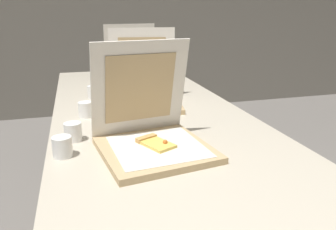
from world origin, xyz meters
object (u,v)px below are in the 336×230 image
object	(u,v)px
pizza_box_front	(152,135)
cup_white_near_center	(73,132)
cup_white_far	(93,92)
cup_white_mid	(86,110)
pizza_box_middle	(145,93)
cup_white_near_left	(62,147)
pizza_box_back	(137,75)
table	(153,125)

from	to	relation	value
pizza_box_front	cup_white_near_center	world-z (taller)	pizza_box_front
cup_white_far	cup_white_near_center	distance (m)	0.61
pizza_box_front	cup_white_mid	bearing A→B (deg)	106.62
pizza_box_front	pizza_box_middle	distance (m)	0.59
pizza_box_front	cup_white_near_left	distance (m)	0.29
cup_white_near_left	pizza_box_front	bearing A→B (deg)	-4.37
pizza_box_back	cup_white_far	size ratio (longest dim) A/B	5.86
table	cup_white_mid	bearing A→B (deg)	166.43
table	pizza_box_back	size ratio (longest dim) A/B	6.19
cup_white_far	cup_white_near_center	xyz separation A→B (m)	(-0.11, -0.60, 0.00)
cup_white_near_center	table	bearing A→B (deg)	31.10
pizza_box_front	table	bearing A→B (deg)	68.09
pizza_box_middle	cup_white_mid	size ratio (longest dim) A/B	6.00
pizza_box_back	cup_white_far	world-z (taller)	pizza_box_back
cup_white_far	pizza_box_middle	bearing A→B (deg)	-36.23
cup_white_near_left	pizza_box_back	bearing A→B (deg)	67.10
table	pizza_box_back	xyz separation A→B (m)	(0.07, 0.72, 0.10)
pizza_box_middle	cup_white_far	world-z (taller)	pizza_box_middle
cup_white_far	cup_white_mid	xyz separation A→B (m)	(-0.05, -0.33, 0.00)
pizza_box_middle	cup_white_near_center	distance (m)	0.55
cup_white_near_left	cup_white_mid	world-z (taller)	same
pizza_box_middle	pizza_box_back	bearing A→B (deg)	91.87
cup_white_far	cup_white_mid	world-z (taller)	same
cup_white_near_center	cup_white_mid	bearing A→B (deg)	78.62
pizza_box_front	cup_white_near_left	bearing A→B (deg)	167.27
pizza_box_front	cup_white_mid	world-z (taller)	pizza_box_front
cup_white_mid	pizza_box_front	bearing A→B (deg)	-65.01
pizza_box_front	cup_white_far	xyz separation A→B (m)	(-0.15, 0.76, -0.02)
cup_white_mid	pizza_box_middle	bearing A→B (deg)	25.64
pizza_box_middle	cup_white_mid	world-z (taller)	pizza_box_middle
pizza_box_middle	cup_white_near_left	size ratio (longest dim) A/B	6.00
table	cup_white_near_center	bearing A→B (deg)	-148.90
table	cup_white_near_center	xyz separation A→B (m)	(-0.35, -0.21, 0.08)
table	pizza_box_middle	world-z (taller)	pizza_box_middle
table	pizza_box_back	distance (m)	0.73
table	pizza_box_back	bearing A→B (deg)	84.76
table	pizza_box_front	distance (m)	0.39
pizza_box_front	cup_white_near_center	distance (m)	0.30
cup_white_far	cup_white_near_center	bearing A→B (deg)	-100.39
pizza_box_front	pizza_box_back	world-z (taller)	pizza_box_back
table	cup_white_near_left	distance (m)	0.52
pizza_box_back	cup_white_near_left	world-z (taller)	pizza_box_back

